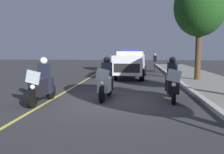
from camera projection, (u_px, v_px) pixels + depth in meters
ground_plane at (111, 101)px, 9.34m from camera, size 80.00×80.00×0.00m
curb_strip at (204, 101)px, 8.97m from camera, size 48.00×0.24×0.15m
lane_stripe_center at (52, 99)px, 9.59m from camera, size 48.00×0.12×0.01m
police_motorcycle_lead_left at (42, 85)px, 8.84m from camera, size 2.14×0.61×1.72m
police_motorcycle_lead_right at (106, 82)px, 9.64m from camera, size 2.14×0.61×1.72m
police_motorcycle_trailing at (172, 83)px, 9.37m from camera, size 2.14×0.61×1.72m
police_suv at (131, 63)px, 16.99m from camera, size 5.02×2.35×2.05m
cyclist_background at (155, 62)px, 22.22m from camera, size 1.76×0.34×1.69m
tree_far_back at (200, 7)px, 14.91m from camera, size 3.24×3.24×6.52m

